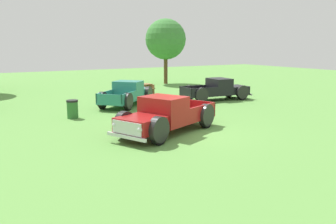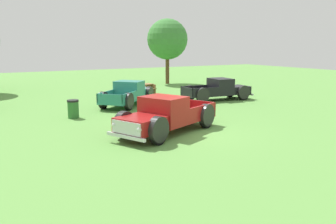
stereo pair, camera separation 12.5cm
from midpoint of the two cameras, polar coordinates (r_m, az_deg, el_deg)
The scene contains 7 objects.
ground_plane at distance 15.48m, azimuth 3.11°, elevation -3.28°, with size 80.00×80.00×0.00m, color #5B9342.
pickup_truck_foreground at distance 15.00m, azimuth -1.10°, elevation -0.72°, with size 5.55×3.74×1.60m.
pickup_truck_behind_left at distance 22.71m, azimuth -6.46°, elevation 2.99°, with size 4.80×4.53×1.50m.
pickup_truck_behind_right at distance 24.79m, azimuth 8.13°, elevation 3.57°, with size 4.96×2.26×1.47m.
picnic_table at distance 27.28m, azimuth -4.60°, elevation 3.85°, with size 2.01×1.75×0.78m.
trash_can at distance 19.00m, azimuth -15.18°, elevation 0.46°, with size 0.59×0.59×0.95m.
oak_tree_west at distance 34.60m, azimuth -0.48°, elevation 11.52°, with size 3.85×3.85×6.17m.
Camera 1 is at (-8.43, -12.43, 3.74)m, focal length 38.19 mm.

